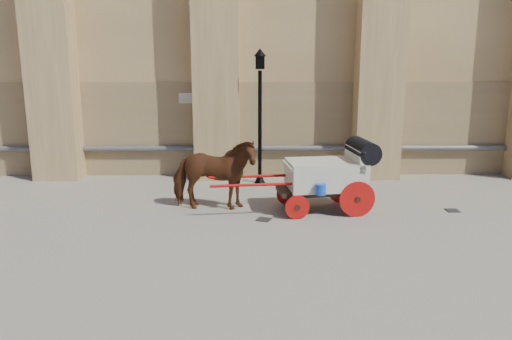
{
  "coord_description": "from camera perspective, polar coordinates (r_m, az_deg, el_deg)",
  "views": [
    {
      "loc": [
        0.01,
        -11.9,
        3.72
      ],
      "look_at": [
        0.17,
        0.11,
        1.03
      ],
      "focal_mm": 35.0,
      "sensor_mm": 36.0,
      "label": 1
    }
  ],
  "objects": [
    {
      "name": "street_lamp",
      "position": [
        14.91,
        0.45,
        6.56
      ],
      "size": [
        0.38,
        0.38,
        4.01
      ],
      "color": "black",
      "rests_on": "ground"
    },
    {
      "name": "drain_grate_near",
      "position": [
        11.83,
        0.89,
        -5.67
      ],
      "size": [
        0.42,
        0.42,
        0.01
      ],
      "primitive_type": "cube",
      "rotation": [
        0.0,
        0.0,
        -0.4
      ],
      "color": "black",
      "rests_on": "ground"
    },
    {
      "name": "carriage",
      "position": [
        12.44,
        8.56,
        -0.33
      ],
      "size": [
        4.16,
        1.58,
        1.78
      ],
      "rotation": [
        0.0,
        0.0,
        0.11
      ],
      "color": "black",
      "rests_on": "ground"
    },
    {
      "name": "horse",
      "position": [
        12.43,
        -4.87,
        -0.52
      ],
      "size": [
        2.19,
        1.1,
        1.8
      ],
      "primitive_type": "imported",
      "rotation": [
        0.0,
        0.0,
        1.51
      ],
      "color": "#662F15",
      "rests_on": "ground"
    },
    {
      "name": "ground",
      "position": [
        12.47,
        -0.78,
        -4.73
      ],
      "size": [
        90.0,
        90.0,
        0.0
      ],
      "primitive_type": "plane",
      "color": "slate",
      "rests_on": "ground"
    },
    {
      "name": "drain_grate_far",
      "position": [
        13.43,
        21.54,
        -4.33
      ],
      "size": [
        0.32,
        0.32,
        0.01
      ],
      "primitive_type": "cube",
      "rotation": [
        0.0,
        0.0,
        -0.01
      ],
      "color": "black",
      "rests_on": "ground"
    }
  ]
}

